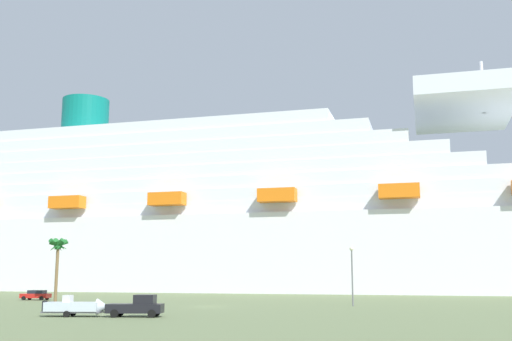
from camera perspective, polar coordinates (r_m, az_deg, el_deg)
ground_plane at (r=110.77m, az=-0.09°, el=-11.77°), size 600.00×600.00×0.00m
cruise_ship at (r=152.23m, az=-5.79°, el=-5.00°), size 256.63×51.07×57.74m
pickup_truck at (r=64.01m, az=-11.01°, el=-12.35°), size 5.82×2.89×2.20m
small_boat_on_trailer at (r=65.73m, az=-16.22°, el=-12.14°), size 7.59×2.60×2.15m
palm_tree at (r=97.51m, az=-18.02°, el=-7.04°), size 3.13×3.06×9.51m
street_lamp at (r=83.57m, az=8.96°, el=-8.89°), size 0.56×0.56×7.85m
parked_car_red_hatchback at (r=106.63m, az=-19.86°, el=-10.86°), size 4.68×2.44×1.58m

